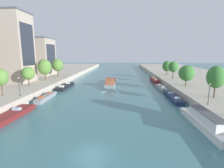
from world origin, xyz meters
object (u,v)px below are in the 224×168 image
Objects in this scene: tree_left_end_of_row at (58,65)px; moored_boat_right_far at (154,80)px; moored_boat_left_end at (66,86)px; tree_left_midway at (28,73)px; moored_boat_left_midway at (46,97)px; tree_left_nearest at (1,77)px; lamppost_right_bank at (209,93)px; tree_right_second at (216,77)px; tree_right_distant at (187,73)px; lamppost_left_bank at (19,86)px; tree_right_past_mid at (167,66)px; tree_left_far at (45,67)px; moored_boat_right_upstream at (161,88)px; moored_boat_left_upstream at (7,117)px; moored_boat_right_gap_after at (173,97)px; barge_midriver at (111,82)px; tree_right_midway at (173,67)px; moored_boat_right_midway at (204,121)px.

moored_boat_right_far is at bearing 1.51° from tree_left_end_of_row.
tree_left_midway is at bearing -135.23° from moored_boat_left_end.
tree_left_nearest reaches higher than moored_boat_left_midway.
moored_boat_left_end is at bearing 146.29° from lamppost_right_bank.
tree_right_second reaches higher than moored_boat_left_midway.
tree_right_distant is 1.43× the size of lamppost_left_bank.
tree_right_distant is at bearing -92.14° from tree_right_past_mid.
moored_boat_left_midway is 1.40× the size of tree_left_far.
lamppost_right_bank is at bearing -94.74° from tree_right_past_mid.
tree_left_end_of_row is (-7.54, 13.10, 6.36)m from moored_boat_left_end.
moored_boat_right_upstream is 1.72× the size of tree_right_distant.
tree_left_nearest is at bearing -154.31° from moored_boat_right_upstream.
moored_boat_left_upstream reaches higher than moored_boat_right_gap_after.
moored_boat_left_midway is (0.76, 14.06, 0.06)m from moored_boat_left_upstream.
moored_boat_right_upstream is at bearing 148.42° from tree_right_distant.
lamppost_left_bank reaches higher than barge_midriver.
tree_left_nearest is at bearing -88.67° from tree_left_midway.
tree_left_end_of_row reaches higher than lamppost_left_bank.
tree_right_past_mid is (0.92, 12.68, -0.67)m from tree_right_midway.
tree_left_midway reaches higher than moored_boat_right_upstream.
tree_left_end_of_row reaches higher than tree_left_nearest.
moored_boat_right_gap_after is (33.77, 16.04, -0.00)m from moored_boat_left_upstream.
moored_boat_right_gap_after is 1.71× the size of tree_left_end_of_row.
moored_boat_left_end is at bearing -154.75° from barge_midriver.
tree_left_midway is at bearing 110.53° from lamppost_left_bank.
tree_left_nearest reaches higher than tree_right_distant.
tree_left_far is 1.08× the size of tree_right_second.
tree_left_midway is (-40.83, -7.66, 5.42)m from moored_boat_right_upstream.
moored_boat_right_far is 1.67× the size of tree_left_end_of_row.
moored_boat_right_midway is at bearing -64.97° from barge_midriver.
moored_boat_left_end is 16.40m from tree_left_end_of_row.
moored_boat_right_upstream is 1.50× the size of tree_right_second.
lamppost_right_bank is at bearing 7.58° from moored_boat_left_upstream.
moored_boat_left_upstream is 3.33× the size of lamppost_left_bank.
tree_right_distant is (47.38, -7.40, -1.03)m from tree_left_far.
moored_boat_left_midway is 37.59m from lamppost_right_bank.
lamppost_left_bank is (-36.77, -7.00, 3.96)m from moored_boat_right_gap_after.
tree_left_far is at bearing 101.16° from lamppost_left_bank.
tree_right_second is 1.74× the size of lamppost_right_bank.
tree_right_distant is at bearing 54.40° from moored_boat_right_gap_after.
moored_boat_right_midway is at bearing -1.73° from moored_boat_left_upstream.
lamppost_left_bank is at bearing -100.91° from moored_boat_left_end.
moored_boat_right_gap_after is at bearing 141.21° from tree_right_second.
tree_left_midway reaches higher than barge_midriver.
tree_right_midway reaches higher than moored_boat_left_end.
moored_boat_right_upstream is 14.73m from moored_boat_right_far.
barge_midriver is at bearing 123.43° from lamppost_right_bank.
tree_left_far is 23.48m from lamppost_left_bank.
tree_left_end_of_row is at bearing 146.19° from tree_right_second.
moored_boat_left_upstream is 1.36× the size of moored_boat_left_midway.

